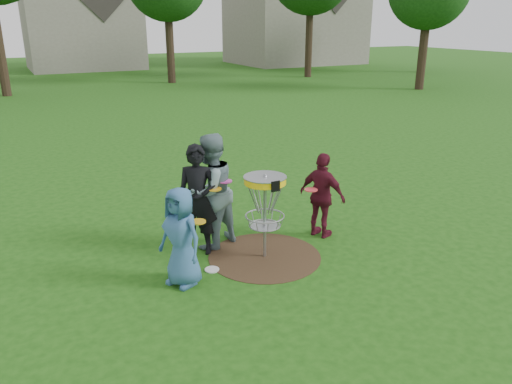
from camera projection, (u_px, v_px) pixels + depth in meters
name	position (u px, v px, depth m)	size (l,w,h in m)	color
ground	(265.00, 256.00, 7.97)	(100.00, 100.00, 0.00)	#19470F
dirt_patch	(265.00, 256.00, 7.97)	(1.80, 1.80, 0.01)	#47331E
player_blue	(181.00, 237.00, 6.94)	(0.71, 0.46, 1.44)	#325C8A
player_black	(198.00, 200.00, 7.86)	(0.65, 0.43, 1.78)	black
player_grey	(211.00, 192.00, 8.07)	(0.92, 0.72, 1.90)	slate
player_maroon	(322.00, 196.00, 8.50)	(0.87, 0.36, 1.49)	#541322
disc_on_grass	(212.00, 270.00, 7.53)	(0.22, 0.22, 0.02)	silver
disc_golf_basket	(265.00, 197.00, 7.64)	(0.66, 0.67, 1.38)	#9EA0A5
held_discs	(239.00, 195.00, 7.73)	(2.36, 0.95, 0.30)	gold
house_row	(110.00, 11.00, 36.46)	(44.50, 10.65, 11.62)	gray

